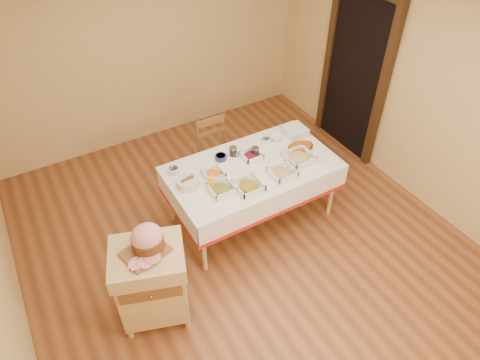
# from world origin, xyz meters

# --- Properties ---
(room_shell) EXTENTS (5.00, 5.00, 5.00)m
(room_shell) POSITION_xyz_m (0.00, 0.00, 1.30)
(room_shell) COLOR brown
(room_shell) RESTS_ON ground
(doorway) EXTENTS (0.09, 1.10, 2.20)m
(doorway) POSITION_xyz_m (2.20, 0.90, 1.11)
(doorway) COLOR black
(doorway) RESTS_ON ground
(dining_table) EXTENTS (1.82, 1.02, 0.76)m
(dining_table) POSITION_xyz_m (0.30, 0.30, 0.60)
(dining_table) COLOR #D9B777
(dining_table) RESTS_ON ground
(butcher_cart) EXTENTS (0.76, 0.69, 0.89)m
(butcher_cart) POSITION_xyz_m (-1.14, -0.35, 0.50)
(butcher_cart) COLOR #D9B777
(butcher_cart) RESTS_ON ground
(dining_chair) EXTENTS (0.41, 0.39, 0.90)m
(dining_chair) POSITION_xyz_m (0.24, 1.04, 0.46)
(dining_chair) COLOR brown
(dining_chair) RESTS_ON ground
(ham_on_board) EXTENTS (0.38, 0.36, 0.25)m
(ham_on_board) POSITION_xyz_m (-1.10, -0.32, 0.99)
(ham_on_board) COLOR brown
(ham_on_board) RESTS_ON butcher_cart
(serving_dish_a) EXTENTS (0.25, 0.24, 0.11)m
(serving_dish_a) POSITION_xyz_m (-0.17, 0.12, 0.79)
(serving_dish_a) COLOR silver
(serving_dish_a) RESTS_ON dining_table
(serving_dish_b) EXTENTS (0.27, 0.27, 0.11)m
(serving_dish_b) POSITION_xyz_m (0.08, 0.02, 0.79)
(serving_dish_b) COLOR silver
(serving_dish_b) RESTS_ON dining_table
(serving_dish_c) EXTENTS (0.25, 0.25, 0.10)m
(serving_dish_c) POSITION_xyz_m (0.49, 0.02, 0.79)
(serving_dish_c) COLOR silver
(serving_dish_c) RESTS_ON dining_table
(serving_dish_d) EXTENTS (0.29, 0.29, 0.11)m
(serving_dish_d) POSITION_xyz_m (0.80, 0.14, 0.80)
(serving_dish_d) COLOR silver
(serving_dish_d) RESTS_ON dining_table
(serving_dish_e) EXTENTS (0.21, 0.20, 0.10)m
(serving_dish_e) POSITION_xyz_m (-0.14, 0.36, 0.79)
(serving_dish_e) COLOR silver
(serving_dish_e) RESTS_ON dining_table
(serving_dish_f) EXTENTS (0.22, 0.21, 0.10)m
(serving_dish_f) POSITION_xyz_m (0.37, 0.43, 0.79)
(serving_dish_f) COLOR silver
(serving_dish_f) RESTS_ON dining_table
(small_bowl_left) EXTENTS (0.13, 0.13, 0.06)m
(small_bowl_left) POSITION_xyz_m (-0.47, 0.63, 0.79)
(small_bowl_left) COLOR silver
(small_bowl_left) RESTS_ON dining_table
(small_bowl_mid) EXTENTS (0.13, 0.13, 0.05)m
(small_bowl_mid) POSITION_xyz_m (0.07, 0.58, 0.79)
(small_bowl_mid) COLOR navy
(small_bowl_mid) RESTS_ON dining_table
(small_bowl_right) EXTENTS (0.12, 0.12, 0.06)m
(small_bowl_right) POSITION_xyz_m (0.66, 0.59, 0.79)
(small_bowl_right) COLOR silver
(small_bowl_right) RESTS_ON dining_table
(bowl_white_imported) EXTENTS (0.16, 0.16, 0.04)m
(bowl_white_imported) POSITION_xyz_m (0.29, 0.57, 0.78)
(bowl_white_imported) COLOR silver
(bowl_white_imported) RESTS_ON dining_table
(bowl_small_imported) EXTENTS (0.19, 0.19, 0.05)m
(bowl_small_imported) POSITION_xyz_m (0.81, 0.60, 0.78)
(bowl_small_imported) COLOR silver
(bowl_small_imported) RESTS_ON dining_table
(preserve_jar_left) EXTENTS (0.09, 0.09, 0.11)m
(preserve_jar_left) POSITION_xyz_m (0.22, 0.57, 0.81)
(preserve_jar_left) COLOR silver
(preserve_jar_left) RESTS_ON dining_table
(preserve_jar_right) EXTENTS (0.09, 0.09, 0.11)m
(preserve_jar_right) POSITION_xyz_m (0.42, 0.44, 0.81)
(preserve_jar_right) COLOR silver
(preserve_jar_right) RESTS_ON dining_table
(mustard_bottle) EXTENTS (0.06, 0.06, 0.18)m
(mustard_bottle) POSITION_xyz_m (-0.23, 0.21, 0.84)
(mustard_bottle) COLOR yellow
(mustard_bottle) RESTS_ON dining_table
(bread_basket) EXTENTS (0.23, 0.23, 0.10)m
(bread_basket) POSITION_xyz_m (-0.43, 0.36, 0.80)
(bread_basket) COLOR silver
(bread_basket) RESTS_ON dining_table
(plate_stack) EXTENTS (0.25, 0.25, 0.09)m
(plate_stack) POSITION_xyz_m (1.04, 0.56, 0.80)
(plate_stack) COLOR silver
(plate_stack) RESTS_ON dining_table
(brass_platter) EXTENTS (0.31, 0.22, 0.04)m
(brass_platter) POSITION_xyz_m (0.93, 0.30, 0.78)
(brass_platter) COLOR gold
(brass_platter) RESTS_ON dining_table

